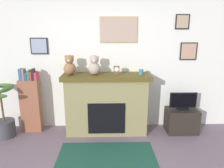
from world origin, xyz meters
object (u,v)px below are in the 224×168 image
at_px(fireplace, 106,103).
at_px(bookshelf, 31,103).
at_px(mantel_clock, 117,70).
at_px(candle_jar, 141,72).
at_px(television, 183,102).
at_px(teddy_bear_cream, 70,66).
at_px(potted_plant, 4,120).
at_px(teddy_bear_grey, 94,66).
at_px(tv_stand, 181,120).

bearing_deg(fireplace, bookshelf, 178.10).
relative_size(bookshelf, mantel_clock, 7.99).
bearing_deg(bookshelf, fireplace, -1.90).
distance_m(candle_jar, mantel_clock, 0.45).
relative_size(television, candle_jar, 5.25).
height_order(fireplace, teddy_bear_cream, teddy_bear_cream).
xyz_separation_m(fireplace, television, (1.46, -0.05, 0.04)).
relative_size(potted_plant, teddy_bear_grey, 2.74).
distance_m(television, mantel_clock, 1.41).
relative_size(bookshelf, potted_plant, 1.28).
relative_size(tv_stand, mantel_clock, 3.73).
height_order(bookshelf, television, bookshelf).
xyz_separation_m(tv_stand, teddy_bear_grey, (-1.67, 0.03, 1.07)).
distance_m(fireplace, television, 1.46).
bearing_deg(potted_plant, teddy_bear_cream, 6.76).
bearing_deg(fireplace, television, -2.08).
xyz_separation_m(potted_plant, mantel_clock, (2.08, 0.15, 0.89)).
height_order(tv_stand, television, television).
height_order(candle_jar, teddy_bear_grey, teddy_bear_grey).
height_order(fireplace, teddy_bear_grey, teddy_bear_grey).
height_order(tv_stand, candle_jar, candle_jar).
relative_size(television, teddy_bear_cream, 1.42).
relative_size(candle_jar, teddy_bear_cream, 0.27).
bearing_deg(candle_jar, teddy_bear_cream, -179.98).
height_order(potted_plant, candle_jar, candle_jar).
bearing_deg(potted_plant, television, 1.90).
relative_size(potted_plant, teddy_bear_cream, 2.70).
bearing_deg(mantel_clock, candle_jar, 0.17).
distance_m(potted_plant, teddy_bear_grey, 1.95).
height_order(television, mantel_clock, mantel_clock).
bearing_deg(candle_jar, potted_plant, -176.69).
xyz_separation_m(tv_stand, teddy_bear_cream, (-2.12, 0.03, 1.08)).
bearing_deg(mantel_clock, teddy_bear_cream, 179.94).
bearing_deg(television, candle_jar, 177.52).
bearing_deg(television, teddy_bear_grey, 178.80).
distance_m(tv_stand, teddy_bear_cream, 2.37).
bearing_deg(television, mantel_clock, 178.46).
height_order(fireplace, tv_stand, fireplace).
distance_m(candle_jar, teddy_bear_cream, 1.30).
bearing_deg(teddy_bear_cream, fireplace, 1.58).
distance_m(potted_plant, candle_jar, 2.68).
height_order(bookshelf, potted_plant, bookshelf).
xyz_separation_m(bookshelf, potted_plant, (-0.44, -0.21, -0.25)).
xyz_separation_m(potted_plant, candle_jar, (2.53, 0.15, 0.86)).
bearing_deg(candle_jar, bookshelf, 178.20).
distance_m(tv_stand, television, 0.39).
height_order(potted_plant, mantel_clock, mantel_clock).
bearing_deg(tv_stand, television, -90.00).
xyz_separation_m(candle_jar, mantel_clock, (-0.45, -0.00, 0.03)).
bearing_deg(teddy_bear_grey, bookshelf, 176.94).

